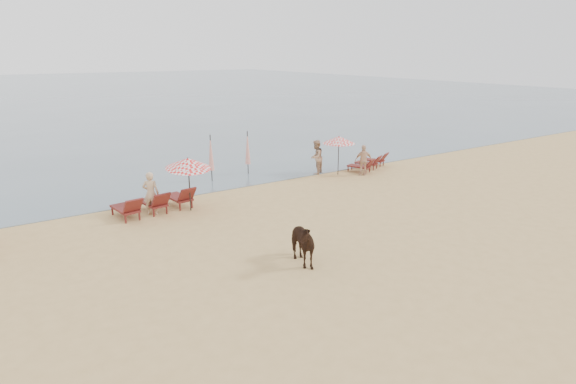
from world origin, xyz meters
name	(u,v)px	position (x,y,z in m)	size (l,w,h in m)	color
ground	(376,263)	(0.00, 0.00, 0.00)	(120.00, 120.00, 0.00)	tan
sea	(36,92)	(0.00, 80.00, 0.00)	(160.00, 140.00, 0.06)	#51606B
lounger_cluster_left	(155,202)	(-4.14, 8.61, 0.46)	(3.23, 2.15, 0.67)	maroon
lounger_cluster_right	(370,162)	(8.49, 9.46, 0.38)	(2.85, 2.31, 0.55)	maroon
umbrella_open_left_b	(188,163)	(-2.82, 8.10, 2.02)	(1.83, 1.87, 2.33)	black
umbrella_open_right	(339,140)	(6.17, 9.43, 1.89)	(1.72, 1.72, 2.10)	black
umbrella_closed_left	(248,148)	(2.18, 12.18, 1.45)	(0.29, 0.29, 2.35)	black
umbrella_closed_right	(211,153)	(-0.09, 11.88, 1.48)	(0.29, 0.29, 2.41)	black
cow	(299,242)	(-2.05, 1.29, 0.71)	(0.77, 1.69, 1.43)	black
beachgoer_left	(151,193)	(-4.32, 8.49, 0.89)	(0.65, 0.43, 1.78)	tan
beachgoer_right_a	(316,157)	(5.27, 10.21, 0.93)	(0.90, 0.70, 1.85)	tan
beachgoer_right_b	(364,160)	(7.19, 8.56, 0.82)	(0.96, 0.40, 1.64)	tan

